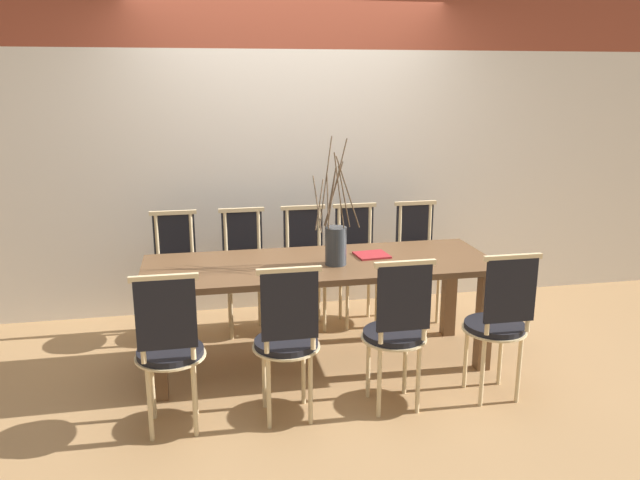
{
  "coord_description": "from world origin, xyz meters",
  "views": [
    {
      "loc": [
        -0.77,
        -3.88,
        1.91
      ],
      "look_at": [
        0.0,
        0.0,
        0.88
      ],
      "focal_mm": 35.0,
      "sensor_mm": 36.0,
      "label": 1
    }
  ],
  "objects_px": {
    "vase_centerpiece": "(336,243)",
    "book_stack": "(372,255)",
    "chair_far_center": "(306,263)",
    "dining_table": "(320,277)",
    "chair_near_center": "(397,328)"
  },
  "relations": [
    {
      "from": "dining_table",
      "to": "chair_far_center",
      "type": "bearing_deg",
      "value": 88.11
    },
    {
      "from": "dining_table",
      "to": "chair_near_center",
      "type": "bearing_deg",
      "value": -65.6
    },
    {
      "from": "vase_centerpiece",
      "to": "book_stack",
      "type": "relative_size",
      "value": 3.51
    },
    {
      "from": "chair_far_center",
      "to": "vase_centerpiece",
      "type": "bearing_deg",
      "value": 94.9
    },
    {
      "from": "dining_table",
      "to": "chair_far_center",
      "type": "relative_size",
      "value": 2.45
    },
    {
      "from": "dining_table",
      "to": "vase_centerpiece",
      "type": "xyz_separation_m",
      "value": [
        0.09,
        -0.08,
        0.25
      ]
    },
    {
      "from": "chair_far_center",
      "to": "book_stack",
      "type": "distance_m",
      "value": 0.75
    },
    {
      "from": "chair_far_center",
      "to": "dining_table",
      "type": "bearing_deg",
      "value": 88.11
    },
    {
      "from": "chair_near_center",
      "to": "vase_centerpiece",
      "type": "height_order",
      "value": "vase_centerpiece"
    },
    {
      "from": "chair_near_center",
      "to": "book_stack",
      "type": "relative_size",
      "value": 4.04
    },
    {
      "from": "chair_far_center",
      "to": "vase_centerpiece",
      "type": "distance_m",
      "value": 0.85
    },
    {
      "from": "chair_far_center",
      "to": "vase_centerpiece",
      "type": "xyz_separation_m",
      "value": [
        0.07,
        -0.77,
        0.36
      ]
    },
    {
      "from": "chair_near_center",
      "to": "dining_table",
      "type": "bearing_deg",
      "value": 114.4
    },
    {
      "from": "chair_near_center",
      "to": "book_stack",
      "type": "bearing_deg",
      "value": 85.36
    },
    {
      "from": "dining_table",
      "to": "chair_near_center",
      "type": "distance_m",
      "value": 0.77
    }
  ]
}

